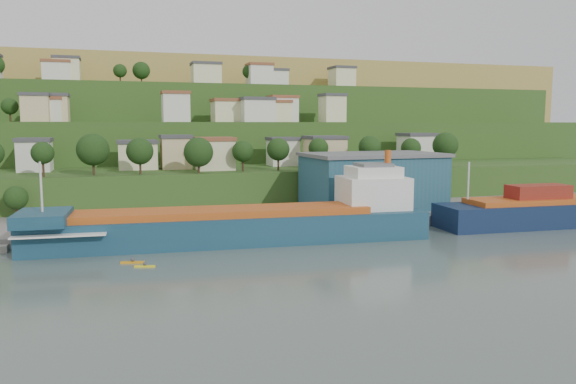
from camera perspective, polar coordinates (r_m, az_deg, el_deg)
name	(u,v)px	position (r m, az deg, el deg)	size (l,w,h in m)	color
ground	(229,256)	(92.37, -5.98, -6.51)	(500.00, 500.00, 0.00)	#45544F
quay	(294,222)	(123.88, 0.59, -3.03)	(220.00, 26.00, 4.00)	slate
hillside	(156,172)	(258.36, -13.30, 1.99)	(360.00, 211.26, 96.00)	#284719
cargo_ship_near	(246,226)	(102.61, -4.27, -3.46)	(72.27, 16.05, 18.41)	#13384A
warehouse	(373,181)	(131.05, 8.60, 1.16)	(31.73, 20.22, 12.80)	#204F60
kayak_orange	(133,261)	(90.61, -15.52, -6.82)	(3.70, 1.52, 0.91)	orange
kayak_yellow	(145,266)	(87.79, -14.34, -7.25)	(3.14, 1.40, 0.78)	yellow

